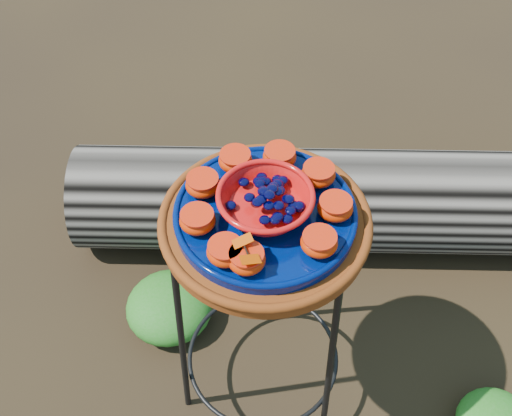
% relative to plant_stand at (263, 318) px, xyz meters
% --- Properties ---
extents(ground, '(60.00, 60.00, 0.00)m').
position_rel_plant_stand_xyz_m(ground, '(0.00, 0.00, -0.35)').
color(ground, '#312513').
extents(plant_stand, '(0.44, 0.44, 0.70)m').
position_rel_plant_stand_xyz_m(plant_stand, '(0.00, 0.00, 0.00)').
color(plant_stand, black).
rests_on(plant_stand, ground).
extents(terracotta_saucer, '(0.43, 0.43, 0.03)m').
position_rel_plant_stand_xyz_m(terracotta_saucer, '(0.00, 0.00, 0.37)').
color(terracotta_saucer, '#6C2C0E').
rests_on(terracotta_saucer, plant_stand).
extents(cobalt_plate, '(0.36, 0.36, 0.02)m').
position_rel_plant_stand_xyz_m(cobalt_plate, '(0.00, 0.00, 0.40)').
color(cobalt_plate, '#010C34').
rests_on(cobalt_plate, terracotta_saucer).
extents(red_bowl, '(0.18, 0.18, 0.05)m').
position_rel_plant_stand_xyz_m(red_bowl, '(0.00, 0.00, 0.43)').
color(red_bowl, red).
rests_on(red_bowl, cobalt_plate).
extents(glass_gems, '(0.14, 0.14, 0.02)m').
position_rel_plant_stand_xyz_m(glass_gems, '(0.00, 0.00, 0.47)').
color(glass_gems, black).
rests_on(glass_gems, red_bowl).
extents(orange_half_0, '(0.07, 0.07, 0.04)m').
position_rel_plant_stand_xyz_m(orange_half_0, '(-0.01, -0.14, 0.43)').
color(orange_half_0, '#AA0200').
rests_on(orange_half_0, cobalt_plate).
extents(orange_half_1, '(0.07, 0.07, 0.04)m').
position_rel_plant_stand_xyz_m(orange_half_1, '(0.12, -0.07, 0.43)').
color(orange_half_1, '#AA0200').
rests_on(orange_half_1, cobalt_plate).
extents(orange_half_2, '(0.07, 0.07, 0.04)m').
position_rel_plant_stand_xyz_m(orange_half_2, '(0.13, 0.02, 0.43)').
color(orange_half_2, '#AA0200').
rests_on(orange_half_2, cobalt_plate).
extents(orange_half_3, '(0.07, 0.07, 0.04)m').
position_rel_plant_stand_xyz_m(orange_half_3, '(0.09, 0.10, 0.43)').
color(orange_half_3, '#AA0200').
rests_on(orange_half_3, cobalt_plate).
extents(orange_half_4, '(0.07, 0.07, 0.04)m').
position_rel_plant_stand_xyz_m(orange_half_4, '(0.00, 0.14, 0.43)').
color(orange_half_4, '#AA0200').
rests_on(orange_half_4, cobalt_plate).
extents(orange_half_5, '(0.07, 0.07, 0.04)m').
position_rel_plant_stand_xyz_m(orange_half_5, '(-0.09, 0.11, 0.43)').
color(orange_half_5, '#AA0200').
rests_on(orange_half_5, cobalt_plate).
extents(orange_half_6, '(0.07, 0.07, 0.04)m').
position_rel_plant_stand_xyz_m(orange_half_6, '(-0.13, 0.03, 0.43)').
color(orange_half_6, '#AA0200').
rests_on(orange_half_6, cobalt_plate).
extents(orange_half_7, '(0.07, 0.07, 0.04)m').
position_rel_plant_stand_xyz_m(orange_half_7, '(-0.12, -0.07, 0.43)').
color(orange_half_7, '#AA0200').
rests_on(orange_half_7, cobalt_plate).
extents(orange_half_8, '(0.07, 0.07, 0.04)m').
position_rel_plant_stand_xyz_m(orange_half_8, '(-0.05, -0.13, 0.43)').
color(orange_half_8, '#AA0200').
rests_on(orange_half_8, cobalt_plate).
extents(butterfly, '(0.09, 0.08, 0.01)m').
position_rel_plant_stand_xyz_m(butterfly, '(-0.01, -0.14, 0.45)').
color(butterfly, '#C43E00').
rests_on(butterfly, orange_half_0).
extents(driftwood_log, '(1.84, 0.80, 0.33)m').
position_rel_plant_stand_xyz_m(driftwood_log, '(0.18, 0.59, -0.18)').
color(driftwood_log, black).
rests_on(driftwood_log, ground).
extents(foliage_left, '(0.26, 0.26, 0.13)m').
position_rel_plant_stand_xyz_m(foliage_left, '(-0.32, 0.14, -0.28)').
color(foliage_left, '#1C6A14').
rests_on(foliage_left, ground).
extents(foliage_back, '(0.30, 0.30, 0.15)m').
position_rel_plant_stand_xyz_m(foliage_back, '(-0.04, 0.65, -0.27)').
color(foliage_back, '#1C6A14').
rests_on(foliage_back, ground).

